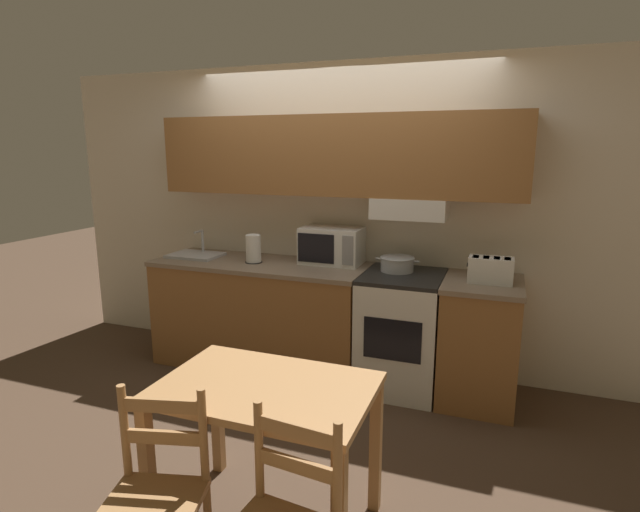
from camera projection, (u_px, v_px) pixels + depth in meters
ground_plane at (337, 358)px, 4.52m from camera, size 16.00×16.00×0.00m
wall_back at (338, 190)px, 4.14m from camera, size 5.38×0.38×2.55m
lower_counter_main at (261, 313)px, 4.31m from camera, size 1.83×0.70×0.92m
lower_counter_right_stub at (479, 341)px, 3.70m from camera, size 0.56×0.70×0.92m
stove_range at (401, 331)px, 3.90m from camera, size 0.60×0.68×0.92m
cooking_pot at (397, 263)px, 3.89m from camera, size 0.35×0.27×0.11m
microwave at (331, 245)px, 4.14m from camera, size 0.50×0.32×0.30m
toaster at (491, 270)px, 3.55m from camera, size 0.32×0.17×0.18m
sink_basin at (196, 254)px, 4.43m from camera, size 0.44×0.33×0.22m
paper_towel_roll at (253, 249)px, 4.18m from camera, size 0.15×0.15×0.24m
dining_table at (266, 408)px, 2.38m from camera, size 1.01×0.68×0.76m
chair_left_of_table at (154, 503)px, 2.02m from camera, size 0.47×0.47×0.89m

